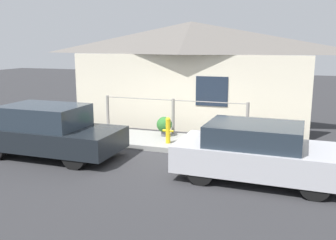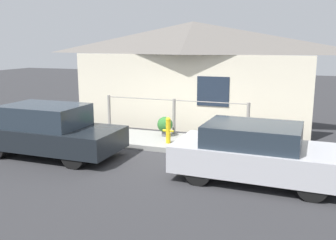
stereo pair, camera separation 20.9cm
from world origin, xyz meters
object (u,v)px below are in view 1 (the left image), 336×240
(car_left, at_px, (49,131))
(potted_plant_near_hydrant, at_px, (164,125))
(car_right, at_px, (259,152))
(fire_hydrant, at_px, (168,130))

(car_left, xyz_separation_m, potted_plant_near_hydrant, (2.44, 2.63, -0.20))
(car_right, bearing_deg, car_left, -178.47)
(fire_hydrant, height_order, potted_plant_near_hydrant, fire_hydrant)
(potted_plant_near_hydrant, bearing_deg, fire_hydrant, -62.82)
(fire_hydrant, distance_m, potted_plant_near_hydrant, 0.88)
(car_right, distance_m, fire_hydrant, 3.37)
(car_right, bearing_deg, potted_plant_near_hydrant, 142.25)
(car_left, xyz_separation_m, car_right, (5.66, 0.00, -0.05))
(fire_hydrant, relative_size, potted_plant_near_hydrant, 1.26)
(fire_hydrant, bearing_deg, potted_plant_near_hydrant, 117.18)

